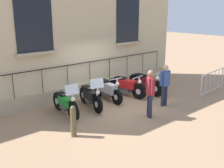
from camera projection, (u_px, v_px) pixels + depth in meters
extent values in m
plane|color=#9E7A5B|center=(117.00, 104.00, 10.96)|extent=(60.00, 60.00, 0.00)
cube|color=#C6B28E|center=(83.00, 21.00, 11.69)|extent=(0.60, 10.98, 6.52)
cube|color=tan|center=(90.00, 88.00, 12.22)|extent=(0.20, 10.98, 0.55)
cube|color=black|center=(128.00, 20.00, 12.99)|extent=(0.06, 1.46, 2.07)
cube|color=tan|center=(129.00, 43.00, 13.22)|extent=(0.24, 1.66, 0.10)
cube|color=black|center=(34.00, 24.00, 9.94)|extent=(0.06, 1.46, 2.07)
cube|color=tan|center=(37.00, 53.00, 10.18)|extent=(0.24, 1.66, 0.10)
cube|color=black|center=(90.00, 62.00, 11.86)|extent=(0.03, 9.22, 0.03)
cylinder|color=black|center=(13.00, 87.00, 9.81)|extent=(0.02, 0.02, 0.94)
cylinder|color=black|center=(42.00, 81.00, 10.54)|extent=(0.02, 0.02, 0.94)
cylinder|color=black|center=(68.00, 76.00, 11.26)|extent=(0.02, 0.02, 0.94)
cylinder|color=black|center=(90.00, 72.00, 11.99)|extent=(0.02, 0.02, 0.94)
cylinder|color=black|center=(109.00, 69.00, 12.71)|extent=(0.02, 0.02, 0.94)
cylinder|color=black|center=(127.00, 65.00, 13.44)|extent=(0.02, 0.02, 0.94)
cylinder|color=black|center=(143.00, 62.00, 14.17)|extent=(0.02, 0.02, 0.94)
cylinder|color=black|center=(157.00, 60.00, 14.89)|extent=(0.02, 0.02, 0.94)
cylinder|color=black|center=(73.00, 111.00, 9.32)|extent=(0.70, 0.19, 0.69)
cylinder|color=silver|center=(73.00, 111.00, 9.32)|extent=(0.25, 0.17, 0.24)
cylinder|color=black|center=(58.00, 101.00, 10.31)|extent=(0.70, 0.19, 0.69)
cylinder|color=silver|center=(58.00, 101.00, 10.31)|extent=(0.25, 0.17, 0.24)
cube|color=#1E842D|center=(66.00, 101.00, 9.72)|extent=(0.80, 0.36, 0.30)
cube|color=#4C4C51|center=(65.00, 106.00, 9.86)|extent=(0.48, 0.27, 0.24)
cube|color=black|center=(62.00, 94.00, 9.93)|extent=(0.46, 0.29, 0.10)
cylinder|color=silver|center=(72.00, 102.00, 9.27)|extent=(0.16, 0.08, 0.62)
cylinder|color=silver|center=(71.00, 93.00, 9.23)|extent=(0.10, 0.61, 0.04)
sphere|color=white|center=(73.00, 99.00, 9.18)|extent=(0.16, 0.16, 0.16)
cylinder|color=silver|center=(67.00, 107.00, 10.09)|extent=(0.70, 0.15, 0.08)
cube|color=silver|center=(72.00, 90.00, 9.14)|extent=(0.17, 0.51, 0.36)
cylinder|color=black|center=(98.00, 104.00, 10.00)|extent=(0.67, 0.24, 0.66)
cylinder|color=silver|center=(98.00, 104.00, 10.00)|extent=(0.25, 0.17, 0.23)
cylinder|color=black|center=(84.00, 95.00, 11.07)|extent=(0.67, 0.24, 0.66)
cylinder|color=silver|center=(84.00, 95.00, 11.07)|extent=(0.25, 0.17, 0.23)
cube|color=black|center=(91.00, 95.00, 10.44)|extent=(0.91, 0.46, 0.33)
cube|color=#4C4C51|center=(90.00, 100.00, 10.59)|extent=(0.56, 0.33, 0.23)
cube|color=black|center=(87.00, 88.00, 10.68)|extent=(0.53, 0.36, 0.10)
cylinder|color=silver|center=(97.00, 96.00, 9.96)|extent=(0.17, 0.09, 0.65)
cylinder|color=silver|center=(96.00, 87.00, 9.91)|extent=(0.16, 0.64, 0.04)
sphere|color=white|center=(98.00, 93.00, 9.86)|extent=(0.16, 0.16, 0.16)
cylinder|color=silver|center=(92.00, 101.00, 10.83)|extent=(0.78, 0.23, 0.08)
cube|color=silver|center=(97.00, 83.00, 9.82)|extent=(0.23, 0.54, 0.36)
cylinder|color=black|center=(117.00, 97.00, 10.86)|extent=(0.63, 0.17, 0.62)
cylinder|color=silver|center=(117.00, 97.00, 10.86)|extent=(0.23, 0.15, 0.22)
cylinder|color=black|center=(99.00, 90.00, 11.87)|extent=(0.63, 0.17, 0.62)
cylinder|color=silver|center=(99.00, 90.00, 11.87)|extent=(0.23, 0.15, 0.22)
cube|color=#B2B2BC|center=(108.00, 88.00, 11.26)|extent=(0.93, 0.36, 0.40)
cube|color=#4C4C51|center=(107.00, 94.00, 11.41)|extent=(0.56, 0.28, 0.22)
cube|color=black|center=(103.00, 81.00, 11.48)|extent=(0.53, 0.30, 0.10)
cylinder|color=silver|center=(116.00, 88.00, 10.80)|extent=(0.16, 0.07, 0.75)
cylinder|color=silver|center=(116.00, 79.00, 10.74)|extent=(0.09, 0.64, 0.04)
sphere|color=white|center=(117.00, 84.00, 10.70)|extent=(0.16, 0.16, 0.16)
cylinder|color=silver|center=(108.00, 94.00, 11.67)|extent=(0.82, 0.15, 0.08)
cylinder|color=black|center=(139.00, 91.00, 11.51)|extent=(0.70, 0.23, 0.69)
cylinder|color=silver|center=(139.00, 91.00, 11.51)|extent=(0.26, 0.19, 0.24)
cylinder|color=black|center=(114.00, 85.00, 12.41)|extent=(0.70, 0.23, 0.69)
cylinder|color=silver|center=(114.00, 85.00, 12.41)|extent=(0.26, 0.19, 0.24)
cube|color=red|center=(127.00, 84.00, 11.87)|extent=(0.95, 0.46, 0.36)
cube|color=#4C4C51|center=(125.00, 89.00, 12.00)|extent=(0.58, 0.34, 0.24)
cube|color=black|center=(120.00, 78.00, 12.05)|extent=(0.55, 0.37, 0.10)
cylinder|color=silver|center=(138.00, 84.00, 11.46)|extent=(0.17, 0.08, 0.62)
cylinder|color=silver|center=(138.00, 77.00, 11.41)|extent=(0.14, 0.72, 0.04)
sphere|color=white|center=(140.00, 82.00, 11.38)|extent=(0.16, 0.16, 0.16)
cylinder|color=silver|center=(124.00, 90.00, 12.28)|extent=(0.83, 0.20, 0.08)
cylinder|color=black|center=(157.00, 89.00, 11.86)|extent=(0.73, 0.22, 0.71)
cylinder|color=silver|center=(157.00, 89.00, 11.86)|extent=(0.27, 0.19, 0.25)
cylinder|color=black|center=(135.00, 81.00, 13.03)|extent=(0.73, 0.22, 0.71)
cylinder|color=silver|center=(135.00, 81.00, 13.03)|extent=(0.27, 0.19, 0.25)
cube|color=maroon|center=(146.00, 81.00, 12.35)|extent=(1.00, 0.41, 0.29)
cube|color=#4C4C51|center=(145.00, 85.00, 12.49)|extent=(0.60, 0.31, 0.25)
cube|color=black|center=(141.00, 75.00, 12.61)|extent=(0.57, 0.34, 0.10)
cylinder|color=silver|center=(156.00, 81.00, 11.81)|extent=(0.16, 0.08, 0.67)
cylinder|color=silver|center=(156.00, 74.00, 11.76)|extent=(0.10, 0.69, 0.04)
sphere|color=white|center=(157.00, 78.00, 11.71)|extent=(0.16, 0.16, 0.16)
cylinder|color=silver|center=(144.00, 86.00, 12.77)|extent=(0.88, 0.17, 0.08)
cylinder|color=#B7B7BF|center=(201.00, 87.00, 11.47)|extent=(0.05, 0.05, 1.05)
cylinder|color=#B7B7BF|center=(222.00, 78.00, 12.99)|extent=(0.05, 0.05, 1.05)
cylinder|color=#B7B7BF|center=(213.00, 72.00, 12.10)|extent=(0.24, 2.19, 0.04)
cylinder|color=#B7B7BF|center=(211.00, 90.00, 12.33)|extent=(0.24, 2.19, 0.04)
cylinder|color=#B7B7BF|center=(206.00, 84.00, 11.75)|extent=(0.02, 0.02, 0.87)
cylinder|color=#B7B7BF|center=(210.00, 82.00, 12.06)|extent=(0.02, 0.02, 0.87)
cylinder|color=#B7B7BF|center=(214.00, 80.00, 12.36)|extent=(0.02, 0.02, 0.87)
cylinder|color=#B7B7BF|center=(218.00, 78.00, 12.67)|extent=(0.02, 0.02, 0.87)
cylinder|color=brown|center=(73.00, 123.00, 8.12)|extent=(0.17, 0.17, 0.87)
sphere|color=brown|center=(73.00, 108.00, 7.99)|extent=(0.16, 0.16, 0.16)
cylinder|color=#23283D|center=(150.00, 106.00, 9.51)|extent=(0.14, 0.14, 0.85)
cylinder|color=#23283D|center=(149.00, 105.00, 9.66)|extent=(0.14, 0.14, 0.85)
cube|color=maroon|center=(150.00, 86.00, 9.39)|extent=(0.42, 0.38, 0.61)
sphere|color=#8C664C|center=(151.00, 73.00, 9.27)|extent=(0.23, 0.23, 0.23)
cylinder|color=maroon|center=(152.00, 87.00, 9.17)|extent=(0.09, 0.09, 0.57)
cylinder|color=maroon|center=(149.00, 83.00, 9.59)|extent=(0.09, 0.09, 0.57)
cylinder|color=#23283D|center=(163.00, 96.00, 10.67)|extent=(0.14, 0.14, 0.83)
cylinder|color=#23283D|center=(165.00, 95.00, 10.77)|extent=(0.14, 0.14, 0.83)
cube|color=#2D4C8C|center=(165.00, 79.00, 10.53)|extent=(0.23, 0.37, 0.58)
sphere|color=tan|center=(166.00, 68.00, 10.41)|extent=(0.22, 0.22, 0.22)
cylinder|color=#2D4C8C|center=(161.00, 79.00, 10.39)|extent=(0.09, 0.09, 0.56)
cylinder|color=#2D4C8C|center=(169.00, 77.00, 10.65)|extent=(0.09, 0.09, 0.56)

